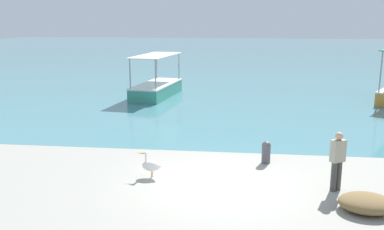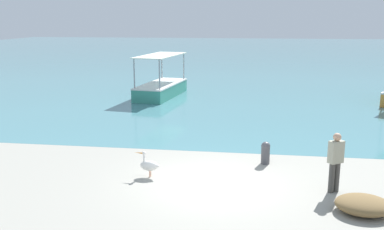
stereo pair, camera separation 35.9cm
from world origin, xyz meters
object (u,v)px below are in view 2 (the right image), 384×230
object	(u,v)px
fishing_boat_center	(161,87)
mooring_bollard	(266,152)
net_pile	(363,205)
pelican	(149,165)
fisherman_standing	(335,161)

from	to	relation	value
fishing_boat_center	mooring_bollard	distance (m)	13.22
mooring_bollard	net_pile	world-z (taller)	mooring_bollard
pelican	mooring_bollard	distance (m)	3.93
pelican	mooring_bollard	bearing A→B (deg)	26.28
mooring_bollard	net_pile	bearing A→B (deg)	-55.64
pelican	fisherman_standing	xyz separation A→B (m)	(5.34, -0.39, 0.53)
pelican	fisherman_standing	size ratio (longest dim) A/B	0.48
mooring_bollard	net_pile	size ratio (longest dim) A/B	0.55
mooring_bollard	fisherman_standing	size ratio (longest dim) A/B	0.44
fishing_boat_center	net_pile	world-z (taller)	fishing_boat_center
pelican	mooring_bollard	size ratio (longest dim) A/B	1.08
mooring_bollard	fishing_boat_center	bearing A→B (deg)	117.34
mooring_bollard	fisherman_standing	xyz separation A→B (m)	(1.82, -2.13, 0.51)
pelican	net_pile	xyz separation A→B (m)	(5.84, -1.65, -0.17)
fishing_boat_center	net_pile	distance (m)	17.30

